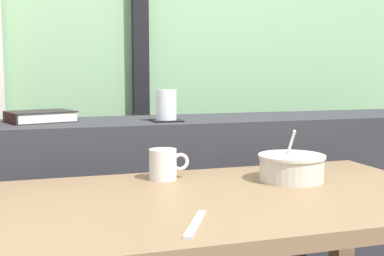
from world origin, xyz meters
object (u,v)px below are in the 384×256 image
(coaster_square, at_px, (166,120))
(closed_book, at_px, (40,116))
(fork_utensil, at_px, (195,224))
(ceramic_mug, at_px, (164,164))
(breakfast_table, at_px, (230,244))
(juice_glass, at_px, (166,106))
(soup_bowl, at_px, (291,168))

(coaster_square, height_order, closed_book, closed_book)
(fork_utensil, height_order, ceramic_mug, ceramic_mug)
(breakfast_table, bearing_deg, juice_glass, 92.67)
(soup_bowl, distance_m, ceramic_mug, 0.35)
(coaster_square, bearing_deg, soup_bowl, -60.76)
(fork_utensil, bearing_deg, soup_bowl, 66.28)
(juice_glass, distance_m, closed_book, 0.42)
(breakfast_table, distance_m, juice_glass, 0.61)
(juice_glass, bearing_deg, breakfast_table, -87.33)
(juice_glass, height_order, ceramic_mug, juice_glass)
(fork_utensil, bearing_deg, breakfast_table, 80.33)
(breakfast_table, bearing_deg, ceramic_mug, 117.56)
(coaster_square, relative_size, juice_glass, 0.98)
(juice_glass, relative_size, soup_bowl, 0.56)
(ceramic_mug, bearing_deg, fork_utensil, -95.51)
(closed_book, bearing_deg, coaster_square, -14.60)
(closed_book, bearing_deg, fork_utensil, -71.40)
(juice_glass, relative_size, ceramic_mug, 0.91)
(coaster_square, xyz_separation_m, juice_glass, (0.00, -0.00, 0.05))
(soup_bowl, bearing_deg, breakfast_table, -156.11)
(breakfast_table, height_order, ceramic_mug, ceramic_mug)
(juice_glass, xyz_separation_m, ceramic_mug, (-0.09, -0.31, -0.14))
(coaster_square, xyz_separation_m, closed_book, (-0.41, 0.11, 0.02))
(breakfast_table, xyz_separation_m, ceramic_mug, (-0.11, 0.22, 0.17))
(juice_glass, xyz_separation_m, soup_bowl, (0.24, -0.43, -0.15))
(fork_utensil, relative_size, ceramic_mug, 1.50)
(closed_book, relative_size, fork_utensil, 1.44)
(soup_bowl, bearing_deg, juice_glass, 119.24)
(soup_bowl, xyz_separation_m, fork_utensil, (-0.37, -0.30, -0.03))
(coaster_square, distance_m, soup_bowl, 0.51)
(coaster_square, distance_m, closed_book, 0.42)
(breakfast_table, xyz_separation_m, soup_bowl, (0.22, 0.10, 0.16))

